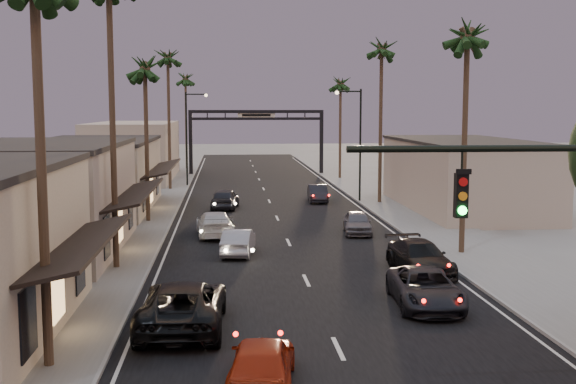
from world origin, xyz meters
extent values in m
plane|color=slate|center=(0.00, 40.00, 0.00)|extent=(200.00, 200.00, 0.00)
cube|color=black|center=(0.00, 45.00, 0.00)|extent=(14.00, 120.00, 0.02)
cube|color=slate|center=(-9.50, 52.00, 0.06)|extent=(5.00, 92.00, 0.12)
cube|color=slate|center=(9.50, 52.00, 0.06)|extent=(5.00, 92.00, 0.12)
cube|color=#A08F80|center=(-13.00, 26.00, 2.75)|extent=(8.00, 14.00, 5.50)
cube|color=tan|center=(-13.00, 42.00, 2.50)|extent=(8.00, 16.00, 5.00)
cube|color=#A08F80|center=(-13.00, 65.00, 3.00)|extent=(8.00, 20.00, 6.00)
cube|color=#A08F80|center=(14.00, 40.00, 2.50)|extent=(8.00, 18.00, 5.00)
cylinder|color=black|center=(3.40, 4.00, 6.60)|extent=(8.40, 0.16, 0.16)
cube|color=black|center=(1.80, 4.00, 5.55)|extent=(0.28, 0.22, 1.00)
cube|color=black|center=(-7.40, 70.00, 3.50)|extent=(0.40, 0.40, 7.00)
cube|color=black|center=(7.40, 70.00, 3.50)|extent=(0.40, 0.40, 7.00)
cube|color=black|center=(0.00, 70.00, 7.10)|extent=(15.20, 0.35, 0.35)
cube|color=black|center=(0.00, 70.00, 6.30)|extent=(15.20, 0.30, 0.30)
cube|color=beige|center=(0.00, 69.98, 6.70)|extent=(4.20, 0.12, 1.00)
cylinder|color=black|center=(7.20, 45.00, 4.50)|extent=(0.16, 0.16, 9.00)
cylinder|color=black|center=(6.20, 45.00, 8.80)|extent=(2.00, 0.12, 0.12)
sphere|color=#FFD899|center=(5.30, 45.00, 8.70)|extent=(0.30, 0.30, 0.30)
cylinder|color=black|center=(-7.20, 58.00, 4.50)|extent=(0.16, 0.16, 9.00)
cylinder|color=black|center=(-6.20, 58.00, 8.80)|extent=(2.00, 0.12, 0.12)
sphere|color=#FFD899|center=(-5.30, 58.00, 8.70)|extent=(0.30, 0.30, 0.30)
cylinder|color=#38281C|center=(-8.60, 9.00, 5.50)|extent=(0.28, 0.28, 11.00)
cylinder|color=#38281C|center=(-8.60, 22.00, 6.50)|extent=(0.28, 0.28, 13.00)
cylinder|color=#38281C|center=(-8.60, 36.00, 5.00)|extent=(0.28, 0.28, 10.00)
sphere|color=black|center=(-8.60, 36.00, 10.60)|extent=(3.20, 3.20, 3.20)
cylinder|color=#38281C|center=(-8.60, 55.00, 6.00)|extent=(0.28, 0.28, 12.00)
sphere|color=black|center=(-8.60, 55.00, 12.60)|extent=(3.20, 3.20, 3.20)
cylinder|color=#38281C|center=(8.60, 24.00, 5.50)|extent=(0.28, 0.28, 11.00)
sphere|color=black|center=(8.60, 24.00, 11.60)|extent=(3.20, 3.20, 3.20)
cylinder|color=#38281C|center=(8.60, 44.00, 6.00)|extent=(0.28, 0.28, 12.00)
sphere|color=black|center=(8.60, 44.00, 12.60)|extent=(3.20, 3.20, 3.20)
cylinder|color=#38281C|center=(8.60, 64.00, 5.00)|extent=(0.28, 0.28, 10.00)
sphere|color=black|center=(8.60, 64.00, 10.60)|extent=(3.20, 3.20, 3.20)
cylinder|color=#38281C|center=(-8.30, 78.00, 5.50)|extent=(0.28, 0.28, 11.00)
sphere|color=black|center=(-8.30, 78.00, 11.60)|extent=(3.20, 3.20, 3.20)
imported|color=maroon|center=(-2.54, 7.00, 0.73)|extent=(2.23, 4.45, 1.46)
imported|color=black|center=(-4.95, 12.50, 0.84)|extent=(2.99, 6.11, 1.67)
imported|color=gray|center=(-2.86, 24.92, 0.67)|extent=(1.93, 4.22, 1.34)
imported|color=#B5B5B5|center=(-4.15, 30.42, 0.73)|extent=(2.42, 5.16, 1.46)
imported|color=black|center=(-3.56, 41.86, 0.77)|extent=(2.33, 4.71, 1.54)
imported|color=black|center=(4.04, 14.54, 0.71)|extent=(2.66, 5.23, 1.41)
imported|color=black|center=(5.33, 20.04, 0.73)|extent=(2.53, 5.21, 1.46)
imported|color=#56565C|center=(4.35, 30.50, 0.68)|extent=(2.03, 4.13, 1.36)
imported|color=black|center=(3.85, 45.33, 0.68)|extent=(1.65, 4.20, 1.36)
camera|label=1|loc=(-3.44, -11.63, 7.50)|focal=45.00mm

